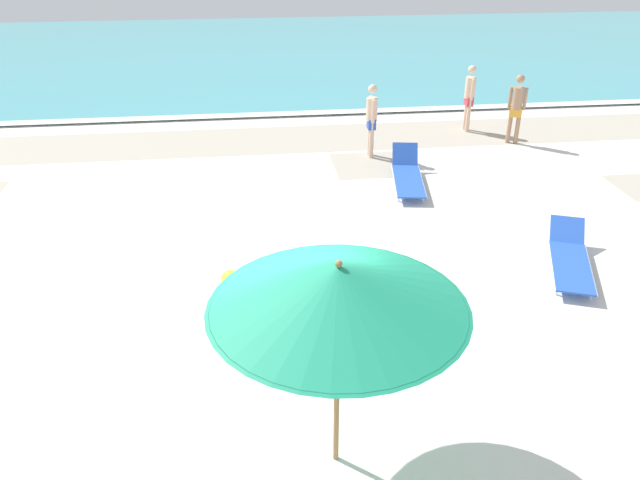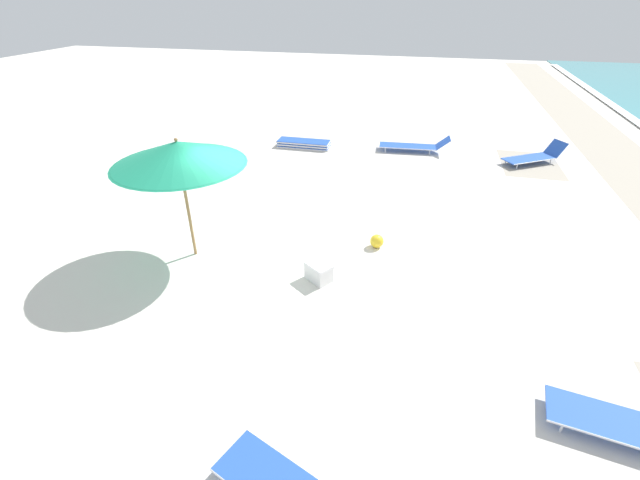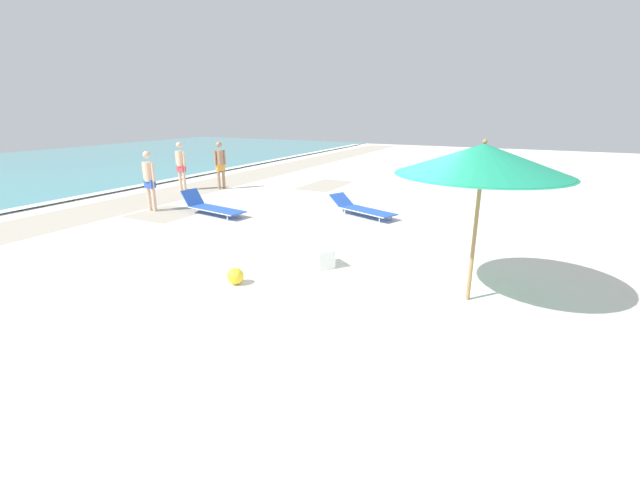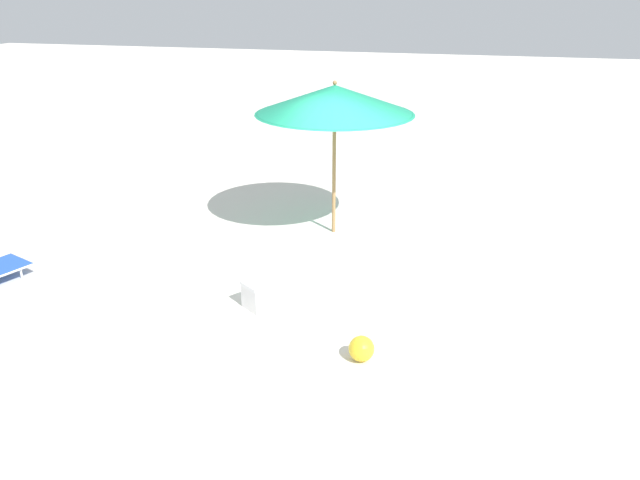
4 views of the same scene
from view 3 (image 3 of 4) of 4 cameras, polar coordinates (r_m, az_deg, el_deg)
name	(u,v)px [view 3 (image 3 of 4)]	position (r m, az deg, el deg)	size (l,w,h in m)	color
ground_plane	(359,302)	(7.06, 5.24, -8.19)	(60.00, 60.00, 0.16)	silver
beach_umbrella	(483,160)	(6.74, 20.90, 9.96)	(2.53, 2.53, 2.52)	#9E7547
sun_lounger_under_umbrella	(212,207)	(12.73, -14.23, 4.30)	(0.94, 2.21, 0.63)	blue
sun_lounger_beside_umbrella	(362,208)	(12.25, 5.58, 4.20)	(1.34, 2.21, 0.50)	blue
beachgoer_wading_adult	(149,178)	(13.57, -21.82, 7.73)	(0.27, 0.45, 1.76)	beige
beachgoer_shoreline_child	(220,162)	(16.67, -13.17, 10.03)	(0.41, 0.29, 1.76)	#A37A5B
beachgoer_strolling_adult	(181,163)	(16.81, -18.08, 9.71)	(0.27, 0.45, 1.76)	beige
beach_ball	(235,276)	(7.59, -11.21, -4.76)	(0.29, 0.29, 0.29)	yellow
cooler_box	(322,257)	(8.26, 0.23, -2.29)	(0.58, 0.61, 0.37)	white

